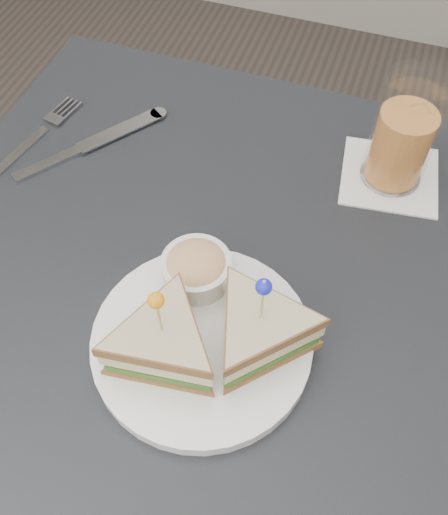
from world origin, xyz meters
TOP-DOWN VIEW (x-y plane):
  - ground_plane at (0.00, 0.00)m, footprint 3.50×3.50m
  - table at (0.00, 0.00)m, footprint 0.80×0.80m
  - plate_meal at (0.02, -0.08)m, footprint 0.32×0.32m
  - cutlery_fork at (-0.33, 0.16)m, footprint 0.06×0.20m
  - cutlery_knife at (-0.25, 0.16)m, footprint 0.16×0.21m
  - drink_set at (0.17, 0.25)m, footprint 0.15×0.15m

SIDE VIEW (x-z plane):
  - ground_plane at x=0.00m, z-range 0.00..0.00m
  - table at x=0.00m, z-range 0.30..1.05m
  - cutlery_fork at x=-0.33m, z-range 0.75..0.76m
  - cutlery_knife at x=-0.25m, z-range 0.75..0.76m
  - plate_meal at x=0.02m, z-range 0.72..0.86m
  - drink_set at x=0.17m, z-range 0.74..0.91m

